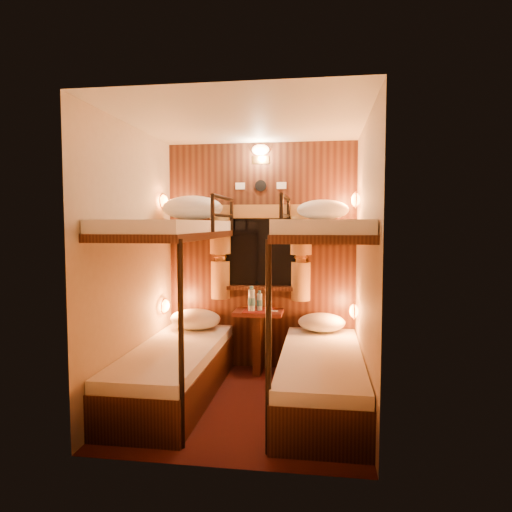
% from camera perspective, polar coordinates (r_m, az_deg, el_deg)
% --- Properties ---
extents(floor, '(2.10, 2.10, 0.00)m').
position_cam_1_polar(floor, '(4.14, -1.40, -17.94)').
color(floor, '#35150E').
rests_on(floor, ground).
extents(ceiling, '(2.10, 2.10, 0.00)m').
position_cam_1_polar(ceiling, '(3.93, -1.46, 16.53)').
color(ceiling, silver).
rests_on(ceiling, wall_back).
extents(wall_back, '(2.40, 0.00, 2.40)m').
position_cam_1_polar(wall_back, '(4.89, 0.64, -0.05)').
color(wall_back, '#C6B293').
rests_on(wall_back, floor).
extents(wall_front, '(2.40, 0.00, 2.40)m').
position_cam_1_polar(wall_front, '(2.83, -5.00, -3.09)').
color(wall_front, '#C6B293').
rests_on(wall_front, floor).
extents(wall_left, '(0.00, 2.40, 2.40)m').
position_cam_1_polar(wall_left, '(4.14, -15.20, -0.95)').
color(wall_left, '#C6B293').
rests_on(wall_left, floor).
extents(wall_right, '(0.00, 2.40, 2.40)m').
position_cam_1_polar(wall_right, '(3.82, 13.54, -1.33)').
color(wall_right, '#C6B293').
rests_on(wall_right, floor).
extents(back_panel, '(2.00, 0.03, 2.40)m').
position_cam_1_polar(back_panel, '(4.88, 0.62, -0.07)').
color(back_panel, black).
rests_on(back_panel, floor).
extents(bunk_left, '(0.72, 1.90, 1.82)m').
position_cam_1_polar(bunk_left, '(4.18, -10.15, -9.73)').
color(bunk_left, black).
rests_on(bunk_left, floor).
extents(bunk_right, '(0.72, 1.90, 1.82)m').
position_cam_1_polar(bunk_right, '(3.98, 8.15, -10.43)').
color(bunk_right, black).
rests_on(bunk_right, floor).
extents(window, '(1.00, 0.12, 0.79)m').
position_cam_1_polar(window, '(4.85, 0.57, -0.32)').
color(window, black).
rests_on(window, back_panel).
extents(curtains, '(1.10, 0.22, 1.00)m').
position_cam_1_polar(curtains, '(4.81, 0.52, 0.64)').
color(curtains, olive).
rests_on(curtains, back_panel).
extents(back_fixtures, '(0.54, 0.09, 0.48)m').
position_cam_1_polar(back_fixtures, '(4.88, 0.57, 12.25)').
color(back_fixtures, black).
rests_on(back_fixtures, back_panel).
extents(reading_lamps, '(2.00, 0.20, 1.25)m').
position_cam_1_polar(reading_lamps, '(4.54, 0.06, 0.13)').
color(reading_lamps, orange).
rests_on(reading_lamps, wall_left).
extents(table, '(0.50, 0.34, 0.66)m').
position_cam_1_polar(table, '(4.82, 0.31, -9.58)').
color(table, '#5F2215').
rests_on(table, floor).
extents(bottle_left, '(0.08, 0.08, 0.26)m').
position_cam_1_polar(bottle_left, '(4.72, -0.56, -5.55)').
color(bottle_left, '#99BFE5').
rests_on(bottle_left, table).
extents(bottle_right, '(0.06, 0.06, 0.21)m').
position_cam_1_polar(bottle_right, '(4.75, 0.44, -5.77)').
color(bottle_right, '#99BFE5').
rests_on(bottle_right, table).
extents(sachet_a, '(0.08, 0.07, 0.01)m').
position_cam_1_polar(sachet_a, '(4.76, 1.79, -6.82)').
color(sachet_a, silver).
rests_on(sachet_a, table).
extents(sachet_b, '(0.09, 0.07, 0.01)m').
position_cam_1_polar(sachet_b, '(4.73, 2.21, -6.88)').
color(sachet_b, silver).
rests_on(sachet_b, table).
extents(pillow_lower_left, '(0.53, 0.38, 0.21)m').
position_cam_1_polar(pillow_lower_left, '(4.82, -7.60, -7.82)').
color(pillow_lower_left, silver).
rests_on(pillow_lower_left, bunk_left).
extents(pillow_lower_right, '(0.48, 0.34, 0.19)m').
position_cam_1_polar(pillow_lower_right, '(4.72, 8.20, -8.21)').
color(pillow_lower_right, silver).
rests_on(pillow_lower_right, bunk_right).
extents(pillow_upper_left, '(0.62, 0.44, 0.24)m').
position_cam_1_polar(pillow_upper_left, '(4.66, -7.95, 5.97)').
color(pillow_upper_left, silver).
rests_on(pillow_upper_left, bunk_left).
extents(pillow_upper_right, '(0.50, 0.36, 0.20)m').
position_cam_1_polar(pillow_upper_right, '(4.48, 8.34, 5.73)').
color(pillow_upper_right, silver).
rests_on(pillow_upper_right, bunk_right).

